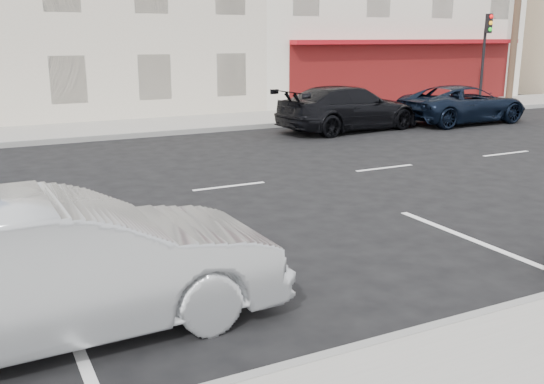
{
  "coord_description": "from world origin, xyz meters",
  "views": [
    {
      "loc": [
        -6.74,
        -11.32,
        3.04
      ],
      "look_at": [
        -2.82,
        -3.58,
        0.8
      ],
      "focal_mm": 40.0,
      "sensor_mm": 36.0,
      "label": 1
    }
  ],
  "objects": [
    {
      "name": "curb_far",
      "position": [
        -5.0,
        7.0,
        0.08
      ],
      "size": [
        80.0,
        0.12,
        0.16
      ],
      "primitive_type": "cube",
      "color": "gray",
      "rests_on": "ground"
    },
    {
      "name": "sidewalk_far",
      "position": [
        -5.0,
        8.7,
        0.07
      ],
      "size": [
        80.0,
        3.4,
        0.15
      ],
      "primitive_type": "cube",
      "color": "gray",
      "rests_on": "ground"
    },
    {
      "name": "traffic_light",
      "position": [
        13.5,
        8.33,
        2.56
      ],
      "size": [
        0.26,
        0.3,
        3.8
      ],
      "color": "black",
      "rests_on": "sidewalk_far"
    },
    {
      "name": "car_far",
      "position": [
        4.53,
        5.34,
        0.74
      ],
      "size": [
        5.27,
        2.6,
        1.47
      ],
      "primitive_type": "imported",
      "rotation": [
        0.0,
        0.0,
        1.68
      ],
      "color": "black",
      "rests_on": "ground"
    },
    {
      "name": "suv_far",
      "position": [
        9.21,
        4.98,
        0.67
      ],
      "size": [
        4.88,
        2.33,
        1.34
      ],
      "primitive_type": "imported",
      "rotation": [
        0.0,
        0.0,
        1.59
      ],
      "color": "black",
      "rests_on": "ground"
    },
    {
      "name": "fire_hydrant",
      "position": [
        12.0,
        8.5,
        0.53
      ],
      "size": [
        0.2,
        0.2,
        0.72
      ],
      "color": "beige",
      "rests_on": "sidewalk_far"
    },
    {
      "name": "sedan_silver",
      "position": [
        -6.03,
        -5.2,
        0.76
      ],
      "size": [
        4.63,
        1.72,
        1.51
      ],
      "primitive_type": "imported",
      "rotation": [
        0.0,
        0.0,
        1.6
      ],
      "color": "#9B9EA2",
      "rests_on": "ground"
    },
    {
      "name": "ground",
      "position": [
        0.0,
        0.0,
        0.0
      ],
      "size": [
        120.0,
        120.0,
        0.0
      ],
      "primitive_type": "plane",
      "color": "black",
      "rests_on": "ground"
    }
  ]
}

